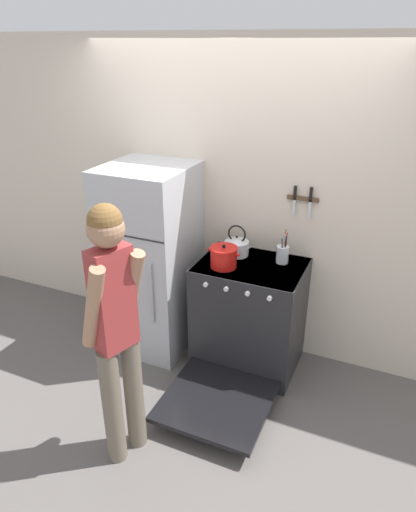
# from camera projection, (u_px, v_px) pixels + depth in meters

# --- Properties ---
(ground_plane) EXTENTS (14.00, 14.00, 0.00)m
(ground_plane) POSITION_uv_depth(u_px,v_px,m) (228.00, 333.00, 4.28)
(ground_plane) COLOR #5B5654
(wall_back) EXTENTS (10.00, 0.06, 2.55)m
(wall_back) POSITION_uv_depth(u_px,v_px,m) (232.00, 202.00, 3.75)
(wall_back) COLOR beige
(wall_back) RESTS_ON ground_plane
(refrigerator) EXTENTS (0.67, 0.72, 1.61)m
(refrigerator) POSITION_uv_depth(u_px,v_px,m) (151.00, 260.00, 3.85)
(refrigerator) COLOR #B7BABF
(refrigerator) RESTS_ON ground_plane
(stove_range) EXTENTS (0.82, 1.35, 0.92)m
(stove_range) POSITION_uv_depth(u_px,v_px,m) (248.00, 318.00, 3.69)
(stove_range) COLOR #232326
(stove_range) RESTS_ON ground_plane
(dutch_oven_pot) EXTENTS (0.25, 0.21, 0.19)m
(dutch_oven_pot) POSITION_uv_depth(u_px,v_px,m) (224.00, 257.00, 3.45)
(dutch_oven_pot) COLOR red
(dutch_oven_pot) RESTS_ON stove_range
(tea_kettle) EXTENTS (0.24, 0.20, 0.26)m
(tea_kettle) POSITION_uv_depth(u_px,v_px,m) (237.00, 246.00, 3.65)
(tea_kettle) COLOR silver
(tea_kettle) RESTS_ON stove_range
(utensil_jar) EXTENTS (0.10, 0.10, 0.27)m
(utensil_jar) POSITION_uv_depth(u_px,v_px,m) (283.00, 254.00, 3.52)
(utensil_jar) COLOR silver
(utensil_jar) RESTS_ON stove_range
(person) EXTENTS (0.35, 0.41, 1.73)m
(person) POSITION_uv_depth(u_px,v_px,m) (116.00, 326.00, 2.64)
(person) COLOR #6B6051
(person) RESTS_ON ground_plane
(wall_knife_strip) EXTENTS (0.24, 0.03, 0.26)m
(wall_knife_strip) POSITION_uv_depth(u_px,v_px,m) (303.00, 198.00, 3.45)
(wall_knife_strip) COLOR brown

